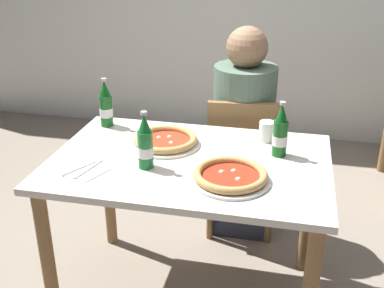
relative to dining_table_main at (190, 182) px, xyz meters
The scene contains 10 objects.
dining_table_main is the anchor object (origin of this frame).
chair_behind_table 0.65m from the dining_table_main, 74.89° to the left, with size 0.44×0.44×0.85m.
diner_seated 0.68m from the dining_table_main, 76.56° to the left, with size 0.34×0.34×1.21m.
pizza_margherita_near 0.29m from the dining_table_main, 37.59° to the right, with size 0.32×0.32×0.04m.
pizza_marinara_far 0.23m from the dining_table_main, 138.78° to the left, with size 0.32×0.32×0.04m.
beer_bottle_left 0.45m from the dining_table_main, 18.82° to the left, with size 0.07×0.07×0.25m.
beer_bottle_center 0.61m from the dining_table_main, 149.65° to the left, with size 0.07×0.07×0.25m.
beer_bottle_right 0.29m from the dining_table_main, 145.01° to the right, with size 0.07×0.07×0.25m.
napkin_with_cutlery 0.46m from the dining_table_main, 154.53° to the right, with size 0.24×0.24×0.01m.
paper_cup 0.44m from the dining_table_main, 41.51° to the left, with size 0.07×0.07×0.10m, color white.
Camera 1 is at (0.41, -1.79, 1.65)m, focal length 44.31 mm.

